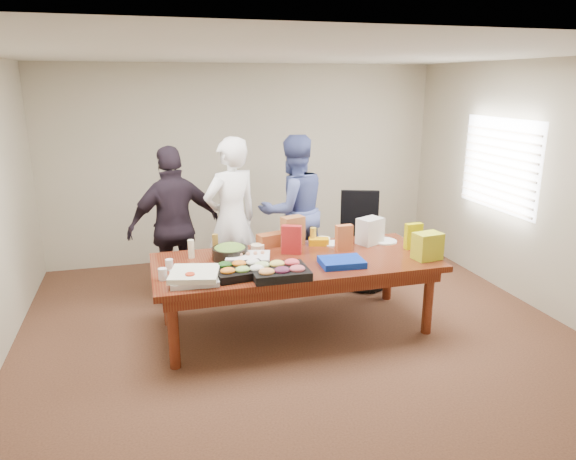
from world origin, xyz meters
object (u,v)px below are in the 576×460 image
object	(u,v)px
person_right	(293,211)
salad_bowl	(230,253)
conference_table	(296,294)
person_center	(232,220)
office_chair	(365,243)
sheet_cake	(248,258)

from	to	relation	value
person_right	salad_bowl	xyz separation A→B (m)	(-0.97, -1.09, -0.12)
conference_table	salad_bowl	world-z (taller)	salad_bowl
conference_table	person_right	bearing A→B (deg)	74.88
person_center	salad_bowl	distance (m)	0.79
office_chair	salad_bowl	xyz separation A→B (m)	(-1.78, -0.70, 0.25)
conference_table	person_center	size ratio (longest dim) A/B	1.48
conference_table	salad_bowl	xyz separation A→B (m)	(-0.62, 0.20, 0.43)
sheet_cake	person_right	bearing A→B (deg)	72.43
person_right	salad_bowl	size ratio (longest dim) A/B	5.14
person_right	conference_table	bearing A→B (deg)	63.49
office_chair	person_center	xyz separation A→B (m)	(-1.63, 0.06, 0.38)
sheet_cake	salad_bowl	bearing A→B (deg)	152.22
salad_bowl	office_chair	bearing A→B (deg)	21.39
conference_table	person_right	distance (m)	1.44
conference_table	sheet_cake	size ratio (longest dim) A/B	6.72
office_chair	sheet_cake	bearing A→B (deg)	-132.55
person_center	sheet_cake	size ratio (longest dim) A/B	4.53
office_chair	person_right	distance (m)	0.97
person_center	person_right	world-z (taller)	person_center
person_right	sheet_cake	size ratio (longest dim) A/B	4.45
sheet_cake	conference_table	bearing A→B (deg)	9.25
person_center	salad_bowl	xyz separation A→B (m)	(-0.15, -0.76, -0.13)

